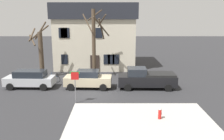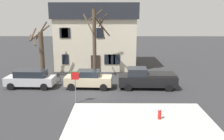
# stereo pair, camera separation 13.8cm
# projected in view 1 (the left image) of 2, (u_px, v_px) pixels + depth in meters

# --- Properties ---
(ground_plane) EXTENTS (120.00, 120.00, 0.00)m
(ground_plane) POSITION_uv_depth(u_px,v_px,m) (90.00, 94.00, 21.14)
(ground_plane) COLOR #2D2D30
(sidewalk_slab) EXTENTS (9.55, 6.37, 0.12)m
(sidewalk_slab) POSITION_uv_depth(u_px,v_px,m) (141.00, 122.00, 15.49)
(sidewalk_slab) COLOR #B7B5AD
(sidewalk_slab) RESTS_ON ground_plane
(building_main) EXTENTS (10.60, 7.80, 8.31)m
(building_main) POSITION_uv_depth(u_px,v_px,m) (96.00, 35.00, 31.96)
(building_main) COLOR beige
(building_main) RESTS_ON ground_plane
(tree_bare_near) EXTENTS (2.24, 2.84, 6.20)m
(tree_bare_near) POSITION_uv_depth(u_px,v_px,m) (41.00, 52.00, 25.98)
(tree_bare_near) COLOR #4C3D2D
(tree_bare_near) RESTS_ON ground_plane
(tree_bare_mid) EXTENTS (2.92, 3.12, 7.52)m
(tree_bare_mid) POSITION_uv_depth(u_px,v_px,m) (95.00, 41.00, 25.71)
(tree_bare_mid) COLOR #4C3D2D
(tree_bare_mid) RESTS_ON ground_plane
(car_silver_wagon) EXTENTS (4.69, 2.11, 1.72)m
(car_silver_wagon) POSITION_uv_depth(u_px,v_px,m) (30.00, 79.00, 22.81)
(car_silver_wagon) COLOR #B7BABF
(car_silver_wagon) RESTS_ON ground_plane
(car_beige_sedan) EXTENTS (4.51, 2.16, 1.74)m
(car_beige_sedan) POSITION_uv_depth(u_px,v_px,m) (88.00, 79.00, 22.71)
(car_beige_sedan) COLOR #C6B793
(car_beige_sedan) RESTS_ON ground_plane
(pickup_truck_black) EXTENTS (5.51, 2.34, 1.99)m
(pickup_truck_black) POSITION_uv_depth(u_px,v_px,m) (147.00, 78.00, 22.66)
(pickup_truck_black) COLOR black
(pickup_truck_black) RESTS_ON ground_plane
(fire_hydrant) EXTENTS (0.42, 0.22, 0.77)m
(fire_hydrant) POSITION_uv_depth(u_px,v_px,m) (160.00, 113.00, 15.71)
(fire_hydrant) COLOR red
(fire_hydrant) RESTS_ON sidewalk_slab
(street_sign_pole) EXTENTS (0.76, 0.07, 2.59)m
(street_sign_pole) POSITION_uv_depth(u_px,v_px,m) (75.00, 81.00, 18.53)
(street_sign_pole) COLOR slate
(street_sign_pole) RESTS_ON ground_plane
(bicycle_leaning) EXTENTS (1.64, 0.70, 1.03)m
(bicycle_leaning) POSITION_uv_depth(u_px,v_px,m) (53.00, 79.00, 24.89)
(bicycle_leaning) COLOR black
(bicycle_leaning) RESTS_ON ground_plane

